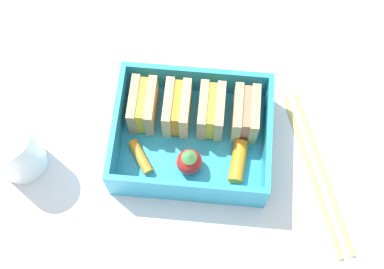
{
  "coord_description": "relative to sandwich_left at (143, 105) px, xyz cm",
  "views": [
    {
      "loc": [
        2.05,
        -22.36,
        56.75
      ],
      "look_at": [
        0.0,
        0.0,
        2.7
      ],
      "focal_mm": 50.0,
      "sensor_mm": 36.0,
      "label": 1
    }
  ],
  "objects": [
    {
      "name": "carrot_stick_left",
      "position": [
        10.95,
        -5.08,
        -1.45
      ],
      "size": [
        2.01,
        4.76,
        1.6
      ],
      "primitive_type": "cylinder",
      "rotation": [
        1.57,
        0.0,
        6.19
      ],
      "color": "orange",
      "rests_on": "bento_tray"
    },
    {
      "name": "ground_plane",
      "position": [
        5.67,
        -2.67,
        -4.45
      ],
      "size": [
        120.0,
        120.0,
        2.0
      ],
      "primitive_type": "cube",
      "color": "silver"
    },
    {
      "name": "drinking_glass",
      "position": [
        -12.95,
        -6.63,
        0.29
      ],
      "size": [
        5.36,
        5.36,
        7.48
      ],
      "primitive_type": "cylinder",
      "color": "white",
      "rests_on": "ground_plane"
    },
    {
      "name": "strawberry_far_left",
      "position": [
        5.96,
        -5.84,
        -0.73
      ],
      "size": [
        2.81,
        2.81,
        3.41
      ],
      "color": "red",
      "rests_on": "bento_tray"
    },
    {
      "name": "bento_rim",
      "position": [
        5.67,
        -2.67,
        -0.07
      ],
      "size": [
        16.91,
        13.66,
        4.37
      ],
      "color": "#299AC6",
      "rests_on": "bento_tray"
    },
    {
      "name": "sandwich_left",
      "position": [
        0.0,
        0.0,
        0.0
      ],
      "size": [
        2.78,
        5.34,
        4.5
      ],
      "color": "tan",
      "rests_on": "bento_tray"
    },
    {
      "name": "sandwich_center_right",
      "position": [
        11.34,
        0.0,
        0.0
      ],
      "size": [
        2.78,
        5.34,
        4.5
      ],
      "color": "tan",
      "rests_on": "bento_tray"
    },
    {
      "name": "bento_tray",
      "position": [
        5.67,
        -2.67,
        -2.85
      ],
      "size": [
        16.91,
        13.66,
        1.2
      ],
      "primitive_type": "cube",
      "color": "#299AC6",
      "rests_on": "ground_plane"
    },
    {
      "name": "sandwich_center_left",
      "position": [
        3.78,
        0.0,
        0.0
      ],
      "size": [
        2.78,
        5.34,
        4.5
      ],
      "color": "#E3BA7B",
      "rests_on": "bento_tray"
    },
    {
      "name": "chopstick_pair",
      "position": [
        19.9,
        -4.85,
        -3.1
      ],
      "size": [
        8.27,
        19.12,
        0.7
      ],
      "color": "#D8B368",
      "rests_on": "ground_plane"
    },
    {
      "name": "carrot_stick_far_left",
      "position": [
        0.24,
        -5.44,
        -1.7
      ],
      "size": [
        3.17,
        4.0,
        1.1
      ],
      "primitive_type": "cylinder",
      "rotation": [
        1.57,
        0.0,
        3.73
      ],
      "color": "orange",
      "rests_on": "bento_tray"
    },
    {
      "name": "sandwich_center",
      "position": [
        7.56,
        0.0,
        0.0
      ],
      "size": [
        2.78,
        5.34,
        4.5
      ],
      "color": "tan",
      "rests_on": "bento_tray"
    }
  ]
}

